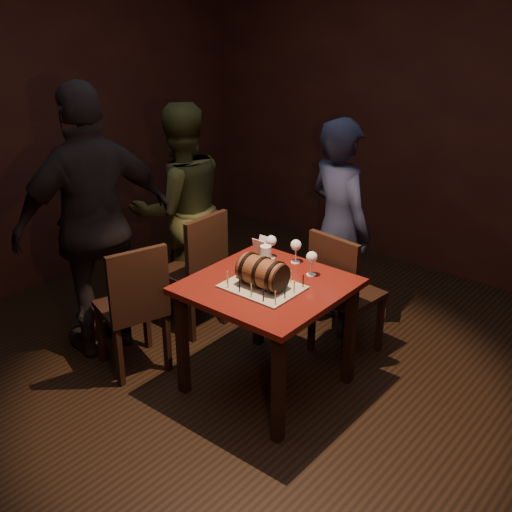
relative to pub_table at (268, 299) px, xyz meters
The scene contains 16 objects.
room_shell 0.77m from the pub_table, 73.36° to the right, with size 5.04×5.04×2.80m.
pub_table is the anchor object (origin of this frame).
cake_board 0.13m from the pub_table, 79.41° to the right, with size 0.45×0.35×0.01m, color gray.
barrel_cake 0.22m from the pub_table, 79.95° to the right, with size 0.34×0.20×0.20m.
birthday_candles 0.18m from the pub_table, 78.53° to the right, with size 0.40×0.30×0.09m.
wine_glass_left 0.44m from the pub_table, 125.01° to the left, with size 0.07×0.07×0.16m.
wine_glass_mid 0.43m from the pub_table, 97.91° to the left, with size 0.07×0.07×0.16m.
wine_glass_right 0.38m from the pub_table, 62.57° to the left, with size 0.07×0.07×0.16m.
pint_of_ale 0.29m from the pub_table, 131.68° to the left, with size 0.07×0.07×0.15m.
menu_card 0.44m from the pub_table, 133.79° to the left, with size 0.10×0.05×0.13m, color white, non-canonical shape.
chair_back 0.64m from the pub_table, 75.57° to the left, with size 0.44×0.44×0.93m.
chair_left_rear 0.90m from the pub_table, 162.99° to the left, with size 0.41×0.41×0.93m.
chair_left_front 0.89m from the pub_table, 152.16° to the right, with size 0.51×0.51×0.93m.
person_back 0.95m from the pub_table, 95.21° to the left, with size 0.59×0.38×1.61m, color #181B30.
person_left_rear 1.33m from the pub_table, 159.07° to the left, with size 0.80×0.62×1.64m, color #34381C.
person_left_front 1.30m from the pub_table, 164.62° to the right, with size 1.11×0.46×1.89m, color black.
Camera 1 is at (2.13, -2.64, 2.50)m, focal length 45.00 mm.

